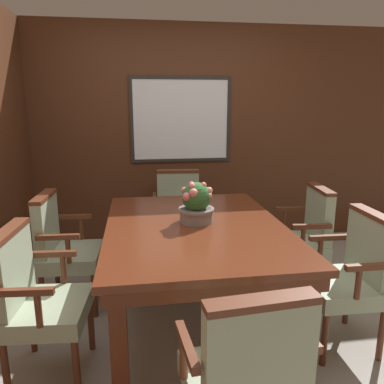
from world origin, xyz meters
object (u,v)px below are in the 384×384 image
at_px(chair_right_far, 304,234).
at_px(chair_head_near, 247,375).
at_px(chair_left_far, 63,245).
at_px(potted_plant, 196,204).
at_px(chair_left_near, 35,296).
at_px(chair_head_far, 179,211).
at_px(dining_table, 195,237).
at_px(chair_right_near, 351,272).

xyz_separation_m(chair_right_far, chair_head_near, (-0.97, -1.57, 0.00)).
height_order(chair_left_far, chair_right_far, same).
height_order(chair_head_near, potted_plant, potted_plant).
height_order(chair_left_near, chair_right_far, same).
distance_m(chair_right_far, chair_head_far, 1.31).
xyz_separation_m(dining_table, potted_plant, (0.02, 0.05, 0.23)).
distance_m(chair_left_near, chair_right_far, 2.15).
bearing_deg(chair_head_near, chair_left_far, -62.76).
bearing_deg(chair_left_far, dining_table, -109.23).
xyz_separation_m(chair_left_far, chair_head_near, (1.03, -1.62, 0.00)).
bearing_deg(dining_table, chair_left_far, 157.76).
xyz_separation_m(chair_left_far, chair_left_near, (-0.01, -0.81, 0.00)).
xyz_separation_m(dining_table, chair_left_near, (-1.01, -0.40, -0.16)).
bearing_deg(chair_head_near, chair_head_far, -94.88).
bearing_deg(chair_left_far, chair_right_far, -88.51).
relative_size(dining_table, potted_plant, 5.67).
height_order(chair_right_far, potted_plant, potted_plant).
xyz_separation_m(chair_left_near, potted_plant, (1.02, 0.45, 0.39)).
distance_m(chair_head_far, potted_plant, 1.24).
bearing_deg(dining_table, chair_right_near, -21.25).
xyz_separation_m(dining_table, chair_left_far, (-1.00, 0.41, -0.16)).
bearing_deg(dining_table, chair_head_near, -88.64).
height_order(chair_left_far, potted_plant, potted_plant).
xyz_separation_m(chair_head_far, chair_head_near, (0.01, -2.44, 0.00)).
bearing_deg(chair_left_near, potted_plant, -61.62).
bearing_deg(chair_right_near, chair_right_far, -179.92).
distance_m(dining_table, chair_right_far, 1.08).
distance_m(chair_right_far, chair_right_near, 0.74).
xyz_separation_m(chair_left_near, chair_head_near, (1.04, -0.81, 0.00)).
bearing_deg(chair_right_near, chair_left_far, -110.55).
bearing_deg(chair_head_near, potted_plant, -94.57).
relative_size(chair_left_near, chair_right_far, 1.00).
relative_size(chair_left_far, chair_right_far, 1.00).
bearing_deg(chair_head_far, chair_left_near, -117.69).
bearing_deg(chair_head_near, dining_table, -93.77).
bearing_deg(chair_head_far, chair_left_far, -136.60).
bearing_deg(chair_right_far, potted_plant, -67.38).
height_order(dining_table, chair_head_near, chair_head_near).
distance_m(dining_table, chair_right_near, 1.07).
bearing_deg(dining_table, potted_plant, 73.26).
bearing_deg(potted_plant, chair_left_far, 160.77).
distance_m(chair_head_far, chair_head_near, 2.44).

